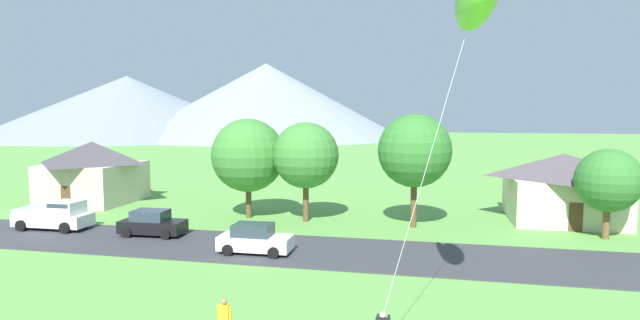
{
  "coord_description": "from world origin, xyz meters",
  "views": [
    {
      "loc": [
        4.78,
        -3.29,
        8.26
      ],
      "look_at": [
        -0.04,
        18.96,
        6.07
      ],
      "focal_mm": 28.76,
      "sensor_mm": 36.0,
      "label": 1
    }
  ],
  "objects": [
    {
      "name": "parked_car_black_mid_west",
      "position": [
        -13.07,
        26.79,
        0.87
      ],
      "size": [
        4.26,
        2.2,
        1.68
      ],
      "color": "black",
      "rests_on": "road_strip"
    },
    {
      "name": "parked_car_white_west_end",
      "position": [
        -5.05,
        24.28,
        0.87
      ],
      "size": [
        4.21,
        2.11,
        1.68
      ],
      "color": "white",
      "rests_on": "road_strip"
    },
    {
      "name": "house_left_center",
      "position": [
        14.59,
        37.91,
        2.63
      ],
      "size": [
        8.26,
        8.12,
        5.08
      ],
      "color": "beige",
      "rests_on": "ground"
    },
    {
      "name": "mountain_far_west_ridge",
      "position": [
        -45.39,
        149.6,
        11.44
      ],
      "size": [
        84.62,
        84.62,
        22.87
      ],
      "primitive_type": "cone",
      "color": "gray",
      "rests_on": "ground"
    },
    {
      "name": "road_strip",
      "position": [
        0.0,
        25.46,
        0.04
      ],
      "size": [
        160.0,
        6.83,
        0.08
      ],
      "primitive_type": "cube",
      "color": "#38383D",
      "rests_on": "ground"
    },
    {
      "name": "mountain_east_ridge",
      "position": [
        -89.45,
        143.27,
        9.63
      ],
      "size": [
        88.57,
        88.57,
        19.25
      ],
      "primitive_type": "cone",
      "color": "gray",
      "rests_on": "ground"
    },
    {
      "name": "tree_right_of_center",
      "position": [
        -8.93,
        33.85,
        4.85
      ],
      "size": [
        5.65,
        5.65,
        7.69
      ],
      "color": "brown",
      "rests_on": "ground"
    },
    {
      "name": "house_leftmost",
      "position": [
        -24.97,
        37.18,
        2.86
      ],
      "size": [
        7.68,
        7.82,
        5.52
      ],
      "color": "beige",
      "rests_on": "ground"
    },
    {
      "name": "pickup_truck_white_west_side",
      "position": [
        -20.62,
        26.99,
        1.06
      ],
      "size": [
        5.22,
        2.37,
        1.99
      ],
      "color": "white",
      "rests_on": "road_strip"
    },
    {
      "name": "tree_center",
      "position": [
        3.68,
        33.25,
        5.45
      ],
      "size": [
        5.2,
        5.2,
        8.07
      ],
      "color": "brown",
      "rests_on": "ground"
    },
    {
      "name": "tree_left_of_center",
      "position": [
        -4.28,
        33.5,
        4.96
      ],
      "size": [
        4.93,
        4.93,
        7.44
      ],
      "color": "brown",
      "rests_on": "ground"
    },
    {
      "name": "tree_near_left",
      "position": [
        15.95,
        32.37,
        3.81
      ],
      "size": [
        4.06,
        4.06,
        5.86
      ],
      "color": "brown",
      "rests_on": "ground"
    }
  ]
}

